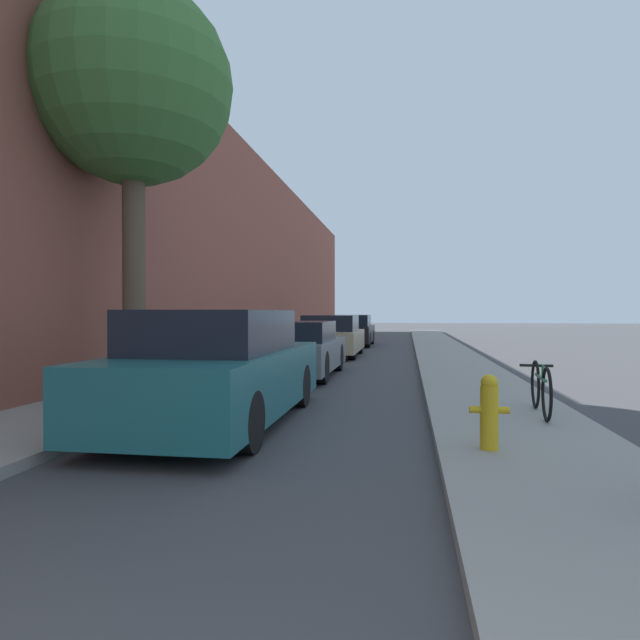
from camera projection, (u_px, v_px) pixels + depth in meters
The scene contains 11 objects.
ground_plane at pixel (351, 363), 16.01m from camera, with size 120.00×120.00×0.00m, color #3D3D3F.
sidewalk_left at pixel (255, 359), 16.47m from camera, with size 2.00×52.00×0.12m.
sidewalk_right at pixel (453, 362), 15.56m from camera, with size 2.00×52.00×0.12m.
building_facade_left at pixel (212, 240), 16.63m from camera, with size 0.70×52.00×7.35m.
parked_car_teal at pixel (219, 370), 7.21m from camera, with size 1.82×4.63×1.50m.
parked_car_grey at pixel (296, 349), 12.60m from camera, with size 1.82×4.18×1.26m.
parked_car_champagne at pixel (331, 337), 18.29m from camera, with size 1.87×4.12×1.37m.
parked_car_black at pixel (352, 331), 24.10m from camera, with size 1.78×4.12×1.36m.
street_tree_near at pixel (133, 88), 9.14m from camera, with size 3.30×3.30×6.80m.
fire_hydrant at pixel (489, 411), 5.41m from camera, with size 0.38×0.18×0.74m.
bicycle at pixel (541, 388), 7.25m from camera, with size 0.44×1.66×0.68m.
Camera 1 is at (1.60, 0.06, 1.47)m, focal length 30.83 mm.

